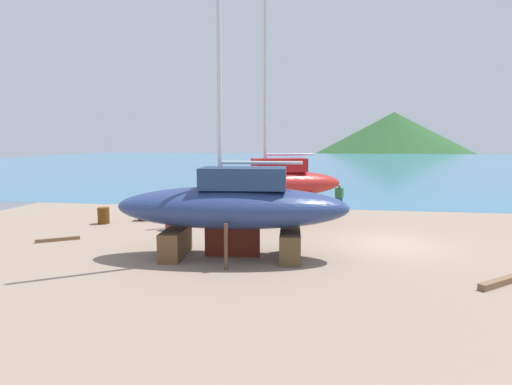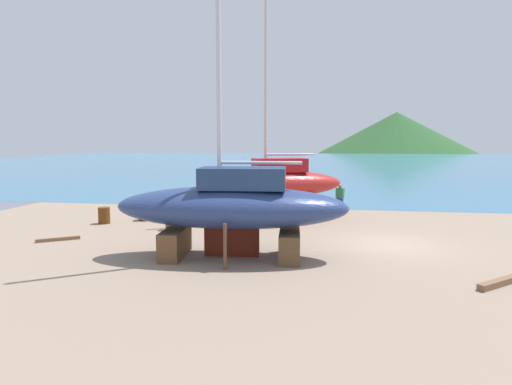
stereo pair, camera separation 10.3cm
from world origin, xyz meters
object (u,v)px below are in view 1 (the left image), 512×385
worker (339,198)px  barrel_tar_black (104,216)px  sailboat_mid_port (233,206)px  sailboat_far_slipway (273,184)px  barrel_rust_far (171,221)px  barrel_tipped_right (148,214)px

worker → barrel_tar_black: size_ratio=1.98×
worker → sailboat_mid_port: bearing=-173.0°
sailboat_far_slipway → barrel_tar_black: 8.64m
sailboat_far_slipway → barrel_tar_black: sailboat_far_slipway is taller
sailboat_mid_port → barrel_rust_far: sailboat_mid_port is taller
sailboat_mid_port → barrel_tipped_right: 8.95m
sailboat_far_slipway → barrel_tar_black: (-8.12, -2.57, -1.45)m
sailboat_mid_port → worker: bearing=-114.2°
worker → barrel_rust_far: bearing=156.8°
barrel_rust_far → barrel_tar_black: (-3.83, 0.96, 0.01)m
barrel_tar_black → barrel_rust_far: bearing=-14.0°
worker → barrel_tipped_right: worker is taller
barrel_rust_far → barrel_tar_black: barrel_tar_black is taller
barrel_tipped_right → barrel_tar_black: bearing=-145.4°
sailboat_far_slipway → sailboat_mid_port: 7.93m
sailboat_mid_port → barrel_rust_far: bearing=-53.1°
sailboat_far_slipway → barrel_tipped_right: sailboat_far_slipway is taller
barrel_tar_black → worker: bearing=25.6°
barrel_rust_far → barrel_tipped_right: (-2.04, 2.19, -0.05)m
worker → barrel_tipped_right: (-9.84, -4.33, -0.49)m
sailboat_mid_port → barrel_tipped_right: (-5.88, 6.59, -1.48)m
sailboat_far_slipway → barrel_rust_far: sailboat_far_slipway is taller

